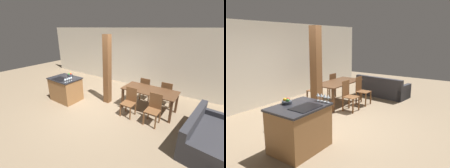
% 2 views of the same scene
% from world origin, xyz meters
% --- Properties ---
extents(ground_plane, '(16.00, 16.00, 0.00)m').
position_xyz_m(ground_plane, '(0.00, 0.00, 0.00)').
color(ground_plane, '#847056').
extents(wall_back, '(11.20, 0.08, 2.70)m').
position_xyz_m(wall_back, '(0.00, 2.83, 1.35)').
color(wall_back, silver).
rests_on(wall_back, ground_plane).
extents(kitchen_island, '(1.11, 0.85, 0.92)m').
position_xyz_m(kitchen_island, '(-1.32, -0.21, 0.46)').
color(kitchen_island, olive).
rests_on(kitchen_island, ground_plane).
extents(fruit_bowl, '(0.20, 0.20, 0.11)m').
position_xyz_m(fruit_bowl, '(-1.36, 0.08, 0.96)').
color(fruit_bowl, '#383D47').
rests_on(fruit_bowl, kitchen_island).
extents(wine_glass_near, '(0.07, 0.07, 0.16)m').
position_xyz_m(wine_glass_near, '(-0.84, -0.56, 1.04)').
color(wine_glass_near, silver).
rests_on(wine_glass_near, kitchen_island).
extents(wine_glass_middle, '(0.07, 0.07, 0.16)m').
position_xyz_m(wine_glass_middle, '(-0.84, -0.47, 1.04)').
color(wine_glass_middle, silver).
rests_on(wine_glass_middle, kitchen_island).
extents(wine_glass_far, '(0.07, 0.07, 0.16)m').
position_xyz_m(wine_glass_far, '(-0.84, -0.38, 1.04)').
color(wine_glass_far, silver).
rests_on(wine_glass_far, kitchen_island).
extents(wine_glass_end, '(0.07, 0.07, 0.16)m').
position_xyz_m(wine_glass_end, '(-0.84, -0.29, 1.04)').
color(wine_glass_end, silver).
rests_on(wine_glass_end, kitchen_island).
extents(dining_table, '(1.78, 0.85, 0.76)m').
position_xyz_m(dining_table, '(1.65, 0.90, 0.65)').
color(dining_table, '#51331E').
rests_on(dining_table, ground_plane).
extents(dining_chair_near_left, '(0.40, 0.40, 0.92)m').
position_xyz_m(dining_chair_near_left, '(1.25, 0.25, 0.48)').
color(dining_chair_near_left, brown).
rests_on(dining_chair_near_left, ground_plane).
extents(dining_chair_near_right, '(0.40, 0.40, 0.92)m').
position_xyz_m(dining_chair_near_right, '(2.05, 0.25, 0.48)').
color(dining_chair_near_right, brown).
rests_on(dining_chair_near_right, ground_plane).
extents(dining_chair_far_left, '(0.40, 0.40, 0.92)m').
position_xyz_m(dining_chair_far_left, '(1.25, 1.55, 0.48)').
color(dining_chair_far_left, brown).
rests_on(dining_chair_far_left, ground_plane).
extents(dining_chair_far_right, '(0.40, 0.40, 0.92)m').
position_xyz_m(dining_chair_far_right, '(2.05, 1.55, 0.48)').
color(dining_chair_far_right, brown).
rests_on(dining_chair_far_right, ground_plane).
extents(couch, '(1.05, 2.00, 0.76)m').
position_xyz_m(couch, '(3.43, 0.11, 0.26)').
color(couch, '#2D2D33').
rests_on(couch, ground_plane).
extents(timber_post, '(0.23, 0.23, 2.50)m').
position_xyz_m(timber_post, '(0.13, 0.57, 1.25)').
color(timber_post, brown).
rests_on(timber_post, ground_plane).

